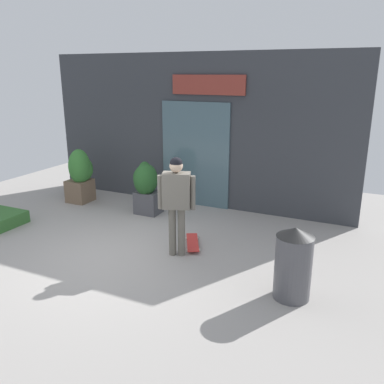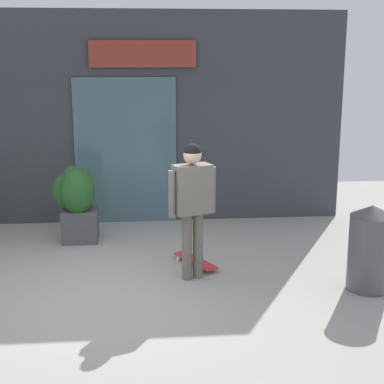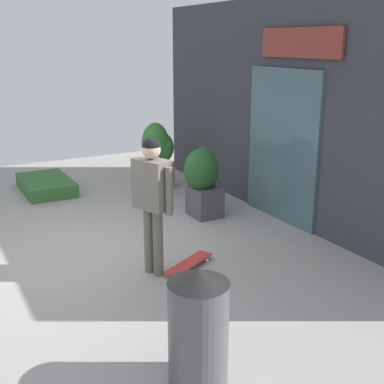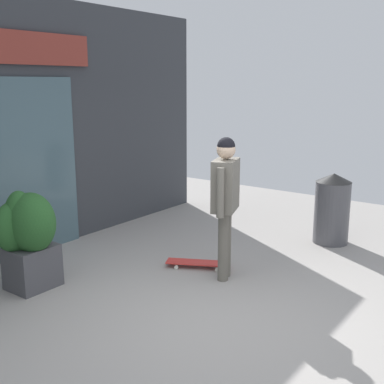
# 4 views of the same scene
# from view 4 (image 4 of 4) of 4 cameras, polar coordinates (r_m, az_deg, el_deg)

# --- Properties ---
(ground_plane) EXTENTS (12.00, 12.00, 0.00)m
(ground_plane) POSITION_cam_4_polar(r_m,az_deg,el_deg) (5.27, 2.03, -14.47)
(ground_plane) COLOR #9E9993
(building_facade) EXTENTS (7.68, 0.31, 3.57)m
(building_facade) POSITION_cam_4_polar(r_m,az_deg,el_deg) (7.14, -20.50, 6.80)
(building_facade) COLOR #383A3F
(building_facade) RESTS_ON ground_plane
(skateboarder) EXTENTS (0.62, 0.41, 1.77)m
(skateboarder) POSITION_cam_4_polar(r_m,az_deg,el_deg) (5.92, 3.92, -0.07)
(skateboarder) COLOR #666056
(skateboarder) RESTS_ON ground_plane
(skateboard) EXTENTS (0.57, 0.84, 0.08)m
(skateboard) POSITION_cam_4_polar(r_m,az_deg,el_deg) (6.55, 0.68, -8.27)
(skateboard) COLOR red
(skateboard) RESTS_ON ground_plane
(planter_box_right) EXTENTS (0.69, 0.62, 1.20)m
(planter_box_right) POSITION_cam_4_polar(r_m,az_deg,el_deg) (6.03, -18.77, -4.58)
(planter_box_right) COLOR #47474C
(planter_box_right) RESTS_ON ground_plane
(trash_bin) EXTENTS (0.53, 0.53, 1.08)m
(trash_bin) POSITION_cam_4_polar(r_m,az_deg,el_deg) (7.69, 16.04, -1.83)
(trash_bin) COLOR #4C4C51
(trash_bin) RESTS_ON ground_plane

